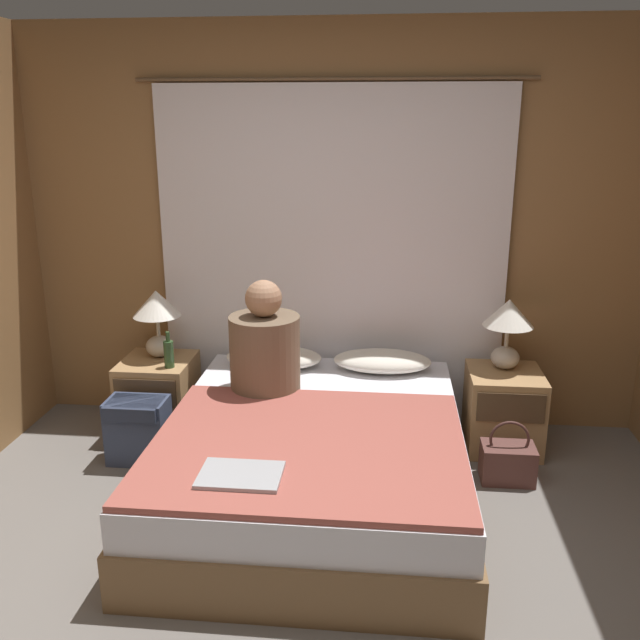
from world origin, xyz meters
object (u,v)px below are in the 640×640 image
(nightstand_left, at_px, (159,396))
(backpack_on_floor, at_px, (138,427))
(lamp_left, at_px, (157,312))
(pillow_left, at_px, (274,357))
(handbag_on_floor, at_px, (508,462))
(pillow_right, at_px, (382,361))
(person_left_in_bed, at_px, (265,348))
(beer_bottle_on_left_stand, at_px, (169,353))
(nightstand_right, at_px, (503,409))
(lamp_right, at_px, (508,322))
(laptop_on_bed, at_px, (241,475))
(bed, at_px, (314,460))

(nightstand_left, distance_m, backpack_on_floor, 0.40)
(lamp_left, relative_size, pillow_left, 0.72)
(nightstand_left, distance_m, handbag_on_floor, 2.16)
(pillow_right, height_order, person_left_in_bed, person_left_in_bed)
(pillow_left, relative_size, person_left_in_bed, 0.93)
(pillow_right, xyz_separation_m, beer_bottle_on_left_stand, (-1.28, -0.16, 0.06))
(nightstand_right, height_order, pillow_left, pillow_left)
(lamp_right, height_order, pillow_right, lamp_right)
(pillow_left, distance_m, beer_bottle_on_left_stand, 0.64)
(laptop_on_bed, bearing_deg, lamp_left, 120.06)
(bed, relative_size, beer_bottle_on_left_stand, 8.56)
(pillow_left, distance_m, laptop_on_bed, 1.41)
(person_left_in_bed, distance_m, handbag_on_floor, 1.48)
(bed, distance_m, pillow_left, 0.88)
(nightstand_left, xyz_separation_m, laptop_on_bed, (0.83, -1.36, 0.25))
(lamp_left, relative_size, handbag_on_floor, 1.21)
(person_left_in_bed, xyz_separation_m, handbag_on_floor, (1.36, -0.07, -0.59))
(pillow_left, bearing_deg, laptop_on_bed, -86.25)
(lamp_right, bearing_deg, beer_bottle_on_left_stand, -174.76)
(nightstand_right, xyz_separation_m, backpack_on_floor, (-2.14, -0.40, -0.03))
(bed, distance_m, lamp_right, 1.44)
(person_left_in_bed, bearing_deg, nightstand_right, 13.77)
(lamp_right, relative_size, person_left_in_bed, 0.67)
(nightstand_right, xyz_separation_m, laptop_on_bed, (-1.31, -1.36, 0.25))
(pillow_right, bearing_deg, bed, -113.87)
(beer_bottle_on_left_stand, bearing_deg, lamp_right, 5.24)
(nightstand_left, bearing_deg, person_left_in_bed, -24.28)
(lamp_right, height_order, laptop_on_bed, lamp_right)
(lamp_left, relative_size, backpack_on_floor, 1.13)
(person_left_in_bed, relative_size, handbag_on_floor, 1.80)
(nightstand_left, bearing_deg, bed, -33.41)
(pillow_left, xyz_separation_m, person_left_in_bed, (0.02, -0.39, 0.19))
(nightstand_left, distance_m, person_left_in_bed, 0.95)
(pillow_right, relative_size, person_left_in_bed, 0.93)
(lamp_left, height_order, handbag_on_floor, lamp_left)
(pillow_left, bearing_deg, lamp_right, 1.01)
(nightstand_left, relative_size, beer_bottle_on_left_stand, 2.14)
(laptop_on_bed, bearing_deg, nightstand_right, 45.94)
(bed, relative_size, nightstand_right, 3.99)
(bed, xyz_separation_m, lamp_right, (1.07, 0.78, 0.55))
(bed, xyz_separation_m, pillow_left, (-0.33, 0.76, 0.29))
(nightstand_left, height_order, lamp_left, lamp_left)
(pillow_left, bearing_deg, nightstand_left, -176.13)
(nightstand_left, distance_m, lamp_left, 0.53)
(pillow_left, height_order, backpack_on_floor, pillow_left)
(backpack_on_floor, bearing_deg, beer_bottle_on_left_stand, 68.21)
(pillow_right, bearing_deg, nightstand_left, -177.97)
(nightstand_left, bearing_deg, pillow_left, 3.87)
(bed, xyz_separation_m, laptop_on_bed, (-0.24, -0.65, 0.27))
(pillow_right, relative_size, handbag_on_floor, 1.67)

